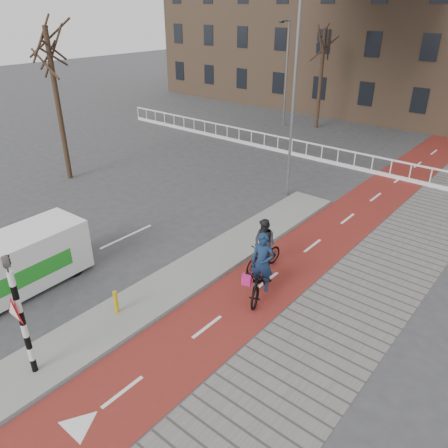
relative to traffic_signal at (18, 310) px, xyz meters
The scene contains 15 objects.
ground 2.90m from the traffic_signal, 73.47° to the left, with size 120.00×120.00×0.00m, color #38383A.
bike_lane 12.36m from the traffic_signal, 80.09° to the left, with size 2.50×60.00×0.01m, color maroon.
sidewalk 13.13m from the traffic_signal, 67.82° to the left, with size 3.00×60.00×0.01m, color slate.
curb_island 6.32m from the traffic_signal, 90.95° to the left, with size 1.80×16.00×0.12m, color gray.
traffic_signal is the anchor object (origin of this frame).
bollard 3.14m from the traffic_signal, 95.62° to the left, with size 0.12×0.12×0.73m, color #D19E0B.
cyclist_near 6.78m from the traffic_signal, 68.82° to the left, with size 1.42×2.23×2.17m.
cyclist_far 7.76m from the traffic_signal, 77.96° to the left, with size 0.85×1.78×1.88m.
van 4.23m from the traffic_signal, 155.48° to the left, with size 1.86×4.32×1.83m.
railing 19.60m from the traffic_signal, 103.02° to the left, with size 28.00×0.10×0.99m.
townhouse_row 34.60m from the traffic_signal, 94.04° to the left, with size 46.00×10.00×15.90m.
tree_left 14.10m from the traffic_signal, 143.65° to the left, with size 0.25×0.25×7.31m, color black.
tree_mid 26.60m from the traffic_signal, 104.05° to the left, with size 0.27×0.27×6.70m, color black.
streetlight_near 13.87m from the traffic_signal, 95.45° to the left, with size 0.12×0.12×8.87m, color slate.
streetlight_left 26.20m from the traffic_signal, 109.24° to the left, with size 0.12×0.12×7.22m, color slate.
Camera 1 is at (8.04, -5.16, 8.19)m, focal length 35.00 mm.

